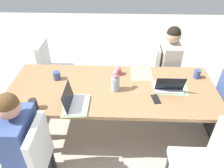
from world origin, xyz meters
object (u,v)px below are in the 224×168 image
laptop_head_left_left_far (168,87)px  coffee_mug_centre_left (57,76)px  chair_far_left_near (31,157)px  chair_near_right_near (53,67)px  coffee_mug_near_right (197,74)px  phone_black (156,99)px  chair_near_left_mid (161,69)px  flower_vase (116,80)px  person_near_left_mid (167,70)px  laptop_far_left_near (75,103)px  person_far_left_near (24,150)px  coffee_mug_centre_right (118,71)px  coffee_mug_near_left (33,104)px  dining_table (112,92)px  chair_far_right_far (206,164)px

laptop_head_left_left_far → coffee_mug_centre_left: laptop_head_left_left_far is taller
chair_far_left_near → chair_near_right_near: bearing=-82.5°
coffee_mug_near_right → phone_black: 0.70m
chair_near_left_mid → flower_vase: (0.68, 0.87, 0.38)m
person_near_left_mid → flower_vase: 1.16m
laptop_far_left_near → chair_near_right_near: bearing=-63.3°
person_far_left_near → coffee_mug_centre_right: bearing=-131.0°
person_near_left_mid → coffee_mug_centre_left: size_ratio=11.81×
coffee_mug_centre_left → person_far_left_near: bearing=81.1°
chair_near_right_near → laptop_head_left_left_far: 1.81m
coffee_mug_near_left → laptop_far_left_near: bearing=-172.2°
dining_table → chair_far_left_near: bearing=46.9°
chair_near_left_mid → laptop_head_left_left_far: (0.09, 0.84, 0.29)m
person_near_left_mid → coffee_mug_near_left: bearing=36.1°
chair_far_left_near → chair_far_right_far: (-1.61, 0.01, 0.00)m
chair_near_left_mid → laptop_far_left_near: bearing=46.6°
laptop_far_left_near → person_far_left_near: bearing=41.9°
laptop_far_left_near → laptop_head_left_left_far: size_ratio=1.00×
laptop_head_left_left_far → chair_far_left_near: bearing=29.3°
person_near_left_mid → laptop_far_left_near: (1.17, 1.09, 0.27)m
coffee_mug_near_left → flower_vase: bearing=-157.2°
flower_vase → coffee_mug_centre_left: (0.71, -0.19, -0.08)m
chair_near_left_mid → chair_far_left_near: bearing=47.8°
chair_near_right_near → phone_black: (-1.42, 1.01, 0.25)m
chair_near_left_mid → chair_far_right_far: size_ratio=1.00×
dining_table → chair_far_left_near: size_ratio=2.65×
coffee_mug_near_left → phone_black: (-1.25, -0.19, -0.05)m
person_near_left_mid → laptop_head_left_left_far: size_ratio=3.73×
person_near_left_mid → coffee_mug_near_right: size_ratio=11.24×
chair_near_right_near → coffee_mug_centre_left: bearing=112.1°
coffee_mug_near_right → phone_black: size_ratio=0.71×
person_near_left_mid → coffee_mug_near_right: 0.63m
coffee_mug_centre_left → coffee_mug_centre_right: size_ratio=1.19×
dining_table → coffee_mug_centre_right: size_ratio=28.16×
flower_vase → phone_black: (-0.43, 0.15, -0.13)m
chair_near_left_mid → coffee_mug_near_left: 1.95m
coffee_mug_near_right → chair_far_right_far: bearing=82.0°
chair_far_right_far → coffee_mug_near_right: size_ratio=8.47×
coffee_mug_centre_left → laptop_far_left_near: bearing=122.5°
person_far_left_near → coffee_mug_near_right: person_far_left_near is taller
person_near_left_mid → coffee_mug_near_right: (-0.23, 0.52, 0.27)m
chair_far_right_far → coffee_mug_near_right: 1.08m
laptop_head_left_left_far → person_far_left_near: bearing=26.1°
flower_vase → laptop_far_left_near: flower_vase is taller
chair_near_left_mid → coffee_mug_near_left: size_ratio=8.19×
person_far_left_near → flower_vase: person_far_left_near is taller
chair_far_left_near → coffee_mug_near_right: (-1.76, -1.02, 0.30)m
dining_table → person_near_left_mid: (-0.80, -0.76, -0.15)m
chair_near_left_mid → coffee_mug_centre_left: chair_near_left_mid is taller
flower_vase → coffee_mug_near_left: 0.89m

